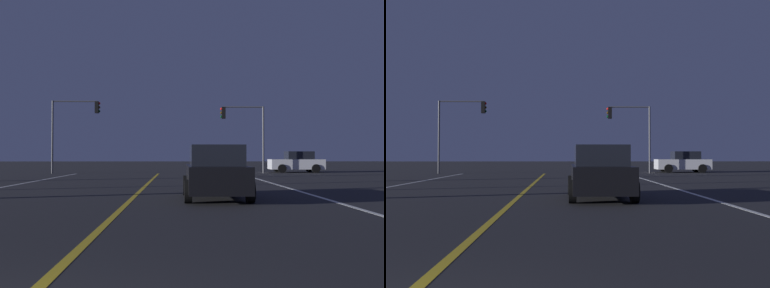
# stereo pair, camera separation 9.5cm
# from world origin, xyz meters

# --- Properties ---
(lane_edge_right) EXTENTS (0.16, 37.67, 0.01)m
(lane_edge_right) POSITION_xyz_m (6.14, 12.84, 0.00)
(lane_edge_right) COLOR silver
(lane_edge_right) RESTS_ON ground
(lane_center_divider) EXTENTS (0.16, 37.67, 0.01)m
(lane_center_divider) POSITION_xyz_m (0.00, 12.84, 0.00)
(lane_center_divider) COLOR gold
(lane_center_divider) RESTS_ON ground
(car_lead_same_lane) EXTENTS (2.02, 4.30, 1.70)m
(car_lead_same_lane) POSITION_xyz_m (2.66, 12.05, 0.82)
(car_lead_same_lane) COLOR black
(car_lead_same_lane) RESTS_ON ground
(car_crossing_side) EXTENTS (4.30, 2.02, 1.70)m
(car_crossing_side) POSITION_xyz_m (11.11, 33.85, 0.82)
(car_crossing_side) COLOR black
(car_crossing_side) RESTS_ON ground
(traffic_light_near_right) EXTENTS (3.40, 0.36, 5.16)m
(traffic_light_near_right) POSITION_xyz_m (6.43, 32.17, 3.86)
(traffic_light_near_right) COLOR #4C4C51
(traffic_light_near_right) RESTS_ON ground
(traffic_light_near_left) EXTENTS (3.68, 0.36, 5.55)m
(traffic_light_near_left) POSITION_xyz_m (-6.34, 32.17, 4.15)
(traffic_light_near_left) COLOR #4C4C51
(traffic_light_near_left) RESTS_ON ground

